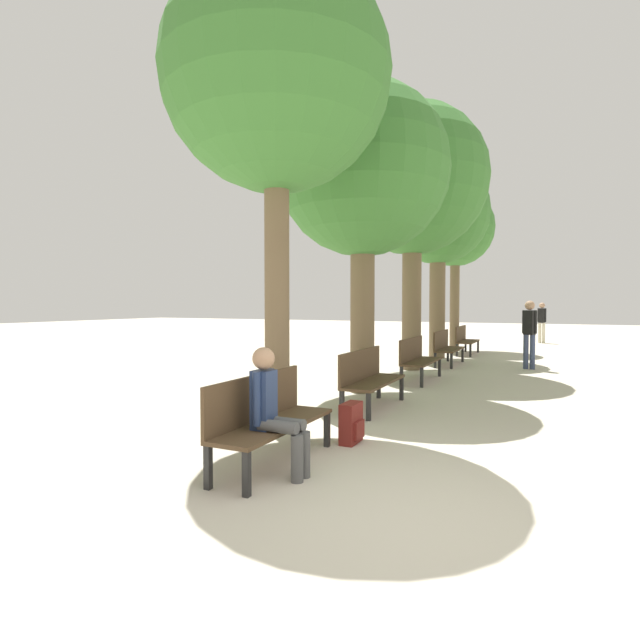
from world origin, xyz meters
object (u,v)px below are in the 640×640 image
at_px(bench_row_0, 266,414).
at_px(tree_row_1, 363,172).
at_px(bench_row_2, 417,357).
at_px(bench_row_1, 368,375).
at_px(bench_row_4, 465,338).
at_px(tree_row_2, 412,181).
at_px(bench_row_3, 446,346).
at_px(tree_row_3, 438,215).
at_px(pedestrian_near, 529,330).
at_px(pedestrian_mid, 542,320).
at_px(tree_row_4, 455,229).
at_px(backpack, 351,423).
at_px(person_seated, 274,407).
at_px(tree_row_0, 276,79).

height_order(bench_row_0, tree_row_1, tree_row_1).
bearing_deg(bench_row_2, bench_row_1, -90.00).
xyz_separation_m(bench_row_4, tree_row_2, (-0.58, -4.40, 4.15)).
distance_m(bench_row_3, tree_row_3, 4.15).
distance_m(bench_row_3, tree_row_2, 4.40).
xyz_separation_m(pedestrian_near, pedestrian_mid, (0.06, 9.12, -0.02)).
xyz_separation_m(tree_row_4, pedestrian_mid, (2.72, 4.67, -3.29)).
height_order(bench_row_3, tree_row_1, tree_row_1).
height_order(tree_row_1, backpack, tree_row_1).
distance_m(bench_row_0, backpack, 1.24).
xyz_separation_m(bench_row_4, pedestrian_near, (2.07, -3.07, 0.47)).
height_order(tree_row_2, pedestrian_mid, tree_row_2).
relative_size(bench_row_4, tree_row_2, 0.26).
bearing_deg(person_seated, tree_row_2, 95.81).
bearing_deg(tree_row_3, bench_row_4, 68.26).
bearing_deg(pedestrian_near, bench_row_2, -124.30).
bearing_deg(tree_row_3, tree_row_1, -90.00).
relative_size(bench_row_4, tree_row_3, 0.30).
bearing_deg(bench_row_2, tree_row_4, 94.44).
xyz_separation_m(bench_row_1, person_seated, (0.24, -3.32, 0.14)).
bearing_deg(tree_row_4, bench_row_4, -67.09).
height_order(tree_row_3, tree_row_4, tree_row_3).
bearing_deg(tree_row_3, tree_row_4, 90.00).
xyz_separation_m(tree_row_4, person_seated, (0.82, -13.86, -3.60)).
height_order(bench_row_1, tree_row_2, tree_row_2).
bearing_deg(tree_row_4, backpack, -85.03).
relative_size(tree_row_0, tree_row_1, 1.05).
bearing_deg(bench_row_4, pedestrian_mid, 70.57).
relative_size(person_seated, pedestrian_mid, 0.73).
distance_m(tree_row_4, person_seated, 14.35).
height_order(bench_row_4, backpack, bench_row_4).
distance_m(bench_row_0, bench_row_1, 3.06).
distance_m(bench_row_2, tree_row_1, 4.01).
bearing_deg(tree_row_4, tree_row_3, -90.00).
height_order(bench_row_1, tree_row_1, tree_row_1).
relative_size(bench_row_0, tree_row_1, 0.30).
height_order(tree_row_2, person_seated, tree_row_2).
bearing_deg(tree_row_4, pedestrian_mid, 59.83).
distance_m(tree_row_1, backpack, 5.15).
height_order(bench_row_3, person_seated, person_seated).
bearing_deg(backpack, person_seated, -101.15).
bearing_deg(bench_row_4, tree_row_3, -111.74).
height_order(bench_row_4, pedestrian_mid, pedestrian_mid).
relative_size(person_seated, pedestrian_near, 0.72).
height_order(tree_row_0, pedestrian_mid, tree_row_0).
height_order(tree_row_1, tree_row_3, tree_row_3).
bearing_deg(tree_row_2, bench_row_3, 66.64).
xyz_separation_m(backpack, pedestrian_mid, (1.63, 17.19, 0.73)).
bearing_deg(tree_row_2, pedestrian_near, 26.63).
bearing_deg(tree_row_1, tree_row_2, 90.00).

